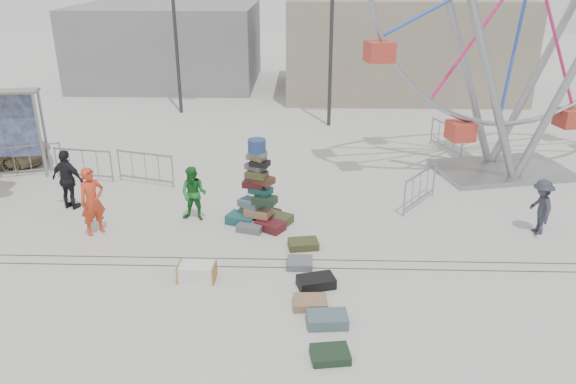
{
  "coord_description": "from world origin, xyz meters",
  "views": [
    {
      "loc": [
        1.92,
        -11.15,
        6.95
      ],
      "look_at": [
        1.52,
        2.12,
        1.35
      ],
      "focal_mm": 35.0,
      "sensor_mm": 36.0,
      "label": 1
    }
  ],
  "objects_px": {
    "lamp_post_right": "(334,20)",
    "steamer_trunk": "(197,272)",
    "barricade_dummy_c": "(145,168)",
    "barricade_dummy_b": "(84,164)",
    "lamp_post_left": "(176,15)",
    "pedestrian_green": "(194,194)",
    "barricade_wheel_front": "(420,188)",
    "barricade_wheel_back": "(446,138)",
    "pedestrian_red": "(92,201)",
    "pedestrian_black": "(68,180)",
    "barricade_dummy_a": "(30,160)",
    "pedestrian_grey": "(541,207)",
    "suitcase_tower": "(259,201)"
  },
  "relations": [
    {
      "from": "pedestrian_green",
      "to": "lamp_post_right",
      "type": "bearing_deg",
      "value": 76.77
    },
    {
      "from": "steamer_trunk",
      "to": "pedestrian_black",
      "type": "distance_m",
      "value": 5.96
    },
    {
      "from": "lamp_post_right",
      "to": "barricade_dummy_c",
      "type": "bearing_deg",
      "value": -131.72
    },
    {
      "from": "barricade_dummy_c",
      "to": "pedestrian_red",
      "type": "bearing_deg",
      "value": -80.05
    },
    {
      "from": "pedestrian_black",
      "to": "barricade_wheel_back",
      "type": "bearing_deg",
      "value": -137.11
    },
    {
      "from": "barricade_dummy_a",
      "to": "pedestrian_green",
      "type": "distance_m",
      "value": 7.07
    },
    {
      "from": "lamp_post_left",
      "to": "suitcase_tower",
      "type": "height_order",
      "value": "lamp_post_left"
    },
    {
      "from": "barricade_wheel_front",
      "to": "barricade_wheel_back",
      "type": "height_order",
      "value": "same"
    },
    {
      "from": "suitcase_tower",
      "to": "pedestrian_green",
      "type": "height_order",
      "value": "suitcase_tower"
    },
    {
      "from": "suitcase_tower",
      "to": "steamer_trunk",
      "type": "xyz_separation_m",
      "value": [
        -1.2,
        -3.01,
        -0.5
      ]
    },
    {
      "from": "lamp_post_right",
      "to": "steamer_trunk",
      "type": "height_order",
      "value": "lamp_post_right"
    },
    {
      "from": "suitcase_tower",
      "to": "barricade_dummy_c",
      "type": "distance_m",
      "value": 4.87
    },
    {
      "from": "barricade_dummy_a",
      "to": "barricade_dummy_c",
      "type": "distance_m",
      "value": 4.2
    },
    {
      "from": "lamp_post_left",
      "to": "pedestrian_red",
      "type": "relative_size",
      "value": 4.27
    },
    {
      "from": "barricade_dummy_a",
      "to": "barricade_dummy_c",
      "type": "height_order",
      "value": "same"
    },
    {
      "from": "barricade_dummy_b",
      "to": "pedestrian_red",
      "type": "bearing_deg",
      "value": -56.49
    },
    {
      "from": "pedestrian_black",
      "to": "steamer_trunk",
      "type": "bearing_deg",
      "value": 157.18
    },
    {
      "from": "lamp_post_left",
      "to": "barricade_dummy_a",
      "type": "bearing_deg",
      "value": -112.46
    },
    {
      "from": "barricade_dummy_a",
      "to": "barricade_wheel_front",
      "type": "relative_size",
      "value": 1.0
    },
    {
      "from": "steamer_trunk",
      "to": "pedestrian_green",
      "type": "height_order",
      "value": "pedestrian_green"
    },
    {
      "from": "lamp_post_right",
      "to": "lamp_post_left",
      "type": "height_order",
      "value": "same"
    },
    {
      "from": "suitcase_tower",
      "to": "pedestrian_grey",
      "type": "bearing_deg",
      "value": 22.3
    },
    {
      "from": "barricade_dummy_a",
      "to": "pedestrian_red",
      "type": "relative_size",
      "value": 1.07
    },
    {
      "from": "barricade_dummy_c",
      "to": "barricade_wheel_front",
      "type": "xyz_separation_m",
      "value": [
        8.65,
        -1.46,
        0.0
      ]
    },
    {
      "from": "barricade_wheel_front",
      "to": "pedestrian_red",
      "type": "xyz_separation_m",
      "value": [
        -9.08,
        -2.11,
        0.39
      ]
    },
    {
      "from": "steamer_trunk",
      "to": "pedestrian_red",
      "type": "xyz_separation_m",
      "value": [
        -3.17,
        2.3,
        0.74
      ]
    },
    {
      "from": "barricade_dummy_b",
      "to": "lamp_post_left",
      "type": "bearing_deg",
      "value": 89.9
    },
    {
      "from": "barricade_dummy_b",
      "to": "pedestrian_green",
      "type": "distance_m",
      "value": 5.17
    },
    {
      "from": "pedestrian_grey",
      "to": "barricade_wheel_back",
      "type": "bearing_deg",
      "value": -173.75
    },
    {
      "from": "barricade_dummy_b",
      "to": "pedestrian_green",
      "type": "relative_size",
      "value": 1.27
    },
    {
      "from": "lamp_post_left",
      "to": "steamer_trunk",
      "type": "distance_m",
      "value": 15.96
    },
    {
      "from": "suitcase_tower",
      "to": "barricade_wheel_front",
      "type": "distance_m",
      "value": 4.92
    },
    {
      "from": "lamp_post_left",
      "to": "pedestrian_black",
      "type": "relative_size",
      "value": 4.41
    },
    {
      "from": "barricade_dummy_c",
      "to": "steamer_trunk",
      "type": "bearing_deg",
      "value": -48.23
    },
    {
      "from": "steamer_trunk",
      "to": "barricade_dummy_a",
      "type": "height_order",
      "value": "barricade_dummy_a"
    },
    {
      "from": "barricade_wheel_back",
      "to": "barricade_wheel_front",
      "type": "bearing_deg",
      "value": -41.86
    },
    {
      "from": "lamp_post_right",
      "to": "suitcase_tower",
      "type": "bearing_deg",
      "value": -103.58
    },
    {
      "from": "suitcase_tower",
      "to": "pedestrian_black",
      "type": "relative_size",
      "value": 1.37
    },
    {
      "from": "barricade_dummy_b",
      "to": "barricade_dummy_c",
      "type": "distance_m",
      "value": 2.17
    },
    {
      "from": "barricade_dummy_a",
      "to": "barricade_wheel_back",
      "type": "xyz_separation_m",
      "value": [
        14.74,
        2.98,
        0.0
      ]
    },
    {
      "from": "barricade_dummy_b",
      "to": "pedestrian_black",
      "type": "distance_m",
      "value": 2.34
    },
    {
      "from": "lamp_post_right",
      "to": "barricade_dummy_b",
      "type": "relative_size",
      "value": 4.0
    },
    {
      "from": "barricade_dummy_a",
      "to": "steamer_trunk",
      "type": "bearing_deg",
      "value": -62.46
    },
    {
      "from": "steamer_trunk",
      "to": "pedestrian_red",
      "type": "relative_size",
      "value": 0.46
    },
    {
      "from": "suitcase_tower",
      "to": "pedestrian_green",
      "type": "relative_size",
      "value": 1.58
    },
    {
      "from": "lamp_post_right",
      "to": "pedestrian_grey",
      "type": "xyz_separation_m",
      "value": [
        5.17,
        -10.32,
        -3.72
      ]
    },
    {
      "from": "barricade_wheel_back",
      "to": "pedestrian_red",
      "type": "xyz_separation_m",
      "value": [
        -11.03,
        -7.23,
        0.39
      ]
    },
    {
      "from": "barricade_dummy_c",
      "to": "pedestrian_green",
      "type": "height_order",
      "value": "pedestrian_green"
    },
    {
      "from": "suitcase_tower",
      "to": "barricade_wheel_back",
      "type": "distance_m",
      "value": 9.33
    },
    {
      "from": "suitcase_tower",
      "to": "pedestrian_red",
      "type": "bearing_deg",
      "value": -146.02
    }
  ]
}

